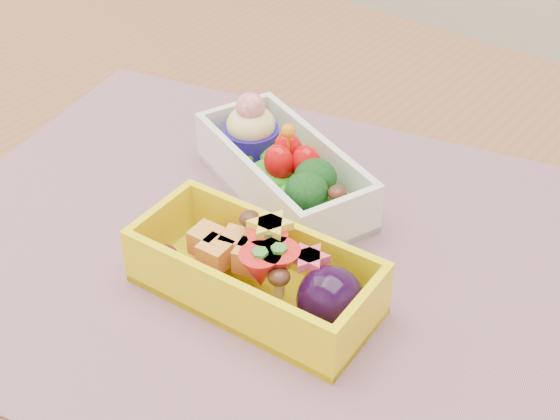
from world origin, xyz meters
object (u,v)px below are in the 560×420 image
Objects in this scene: table at (280,328)px; bento_white at (283,169)px; placemat at (268,251)px; bento_yellow at (259,273)px.

table is 6.79× the size of bento_white.
bento_white is (-0.04, 0.06, 0.02)m from placemat.
placemat is at bearing 118.50° from bento_yellow.
bento_white reaches higher than bento_yellow.
bento_yellow is (0.03, -0.04, 0.03)m from placemat.
bento_yellow is at bearing -38.64° from bento_white.
table is 0.14m from bento_yellow.
placemat is at bearing -76.22° from table.
bento_white reaches higher than table.
table is at bearing 113.03° from bento_yellow.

